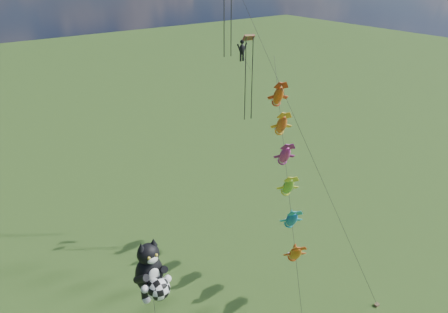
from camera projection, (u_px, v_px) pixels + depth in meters
cat_kite_rig at (151, 274)px, 27.83m from camera, size 2.36×4.02×11.10m
fish_windsock_rig at (286, 171)px, 36.85m from camera, size 8.25×13.79×18.86m
parafoil_rig at (244, 47)px, 37.48m from camera, size 4.32×17.13×27.78m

